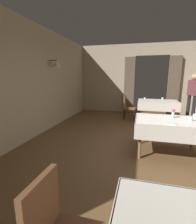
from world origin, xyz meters
TOP-DOWN VIEW (x-y plane):
  - ground at (0.00, 0.00)m, footprint 10.08×10.08m
  - wall_left at (-3.20, 0.00)m, footprint 0.49×8.40m
  - wall_back at (0.00, 4.18)m, footprint 6.40×0.27m
  - dining_table_mid at (0.21, 0.09)m, footprint 1.38×1.00m
  - dining_table_far at (0.23, 2.93)m, footprint 1.43×0.95m
  - chair_far_left at (-0.87, 2.81)m, footprint 0.44×0.44m
  - flower_vase_mid at (0.29, 0.24)m, footprint 0.07×0.07m
  - glass_mid_b at (0.60, 0.08)m, footprint 0.08×0.08m
  - plate_mid_c at (0.21, -0.24)m, footprint 0.20×0.20m
  - glass_mid_d at (0.74, 0.34)m, footprint 0.08×0.08m
  - glass_far_a at (-0.24, 3.12)m, footprint 0.07×0.07m
  - plate_far_b at (0.73, 2.67)m, footprint 0.20×0.20m
  - plate_far_c at (0.06, 3.05)m, footprint 0.19×0.19m
  - glass_far_d at (0.40, 3.09)m, footprint 0.06×0.06m
  - person_waiter_by_doorway at (1.43, 3.22)m, footprint 0.41×0.33m

SIDE VIEW (x-z plane):
  - ground at x=0.00m, z-range 0.00..0.00m
  - chair_far_left at x=-0.87m, z-range 0.05..0.98m
  - dining_table_far at x=0.23m, z-range 0.27..1.02m
  - dining_table_mid at x=0.21m, z-range 0.28..1.03m
  - plate_mid_c at x=0.21m, z-range 0.75..0.76m
  - plate_far_b at x=0.73m, z-range 0.75..0.76m
  - plate_far_c at x=0.06m, z-range 0.75..0.76m
  - glass_far_a at x=-0.24m, z-range 0.75..0.83m
  - glass_mid_b at x=0.60m, z-range 0.75..0.84m
  - glass_mid_d at x=0.74m, z-range 0.75..0.85m
  - glass_far_d at x=0.40m, z-range 0.75..0.86m
  - flower_vase_mid at x=0.29m, z-range 0.76..0.96m
  - person_waiter_by_doorway at x=1.43m, z-range 0.16..1.88m
  - wall_left at x=-3.20m, z-range 0.00..3.00m
  - wall_back at x=0.00m, z-range 0.01..3.01m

